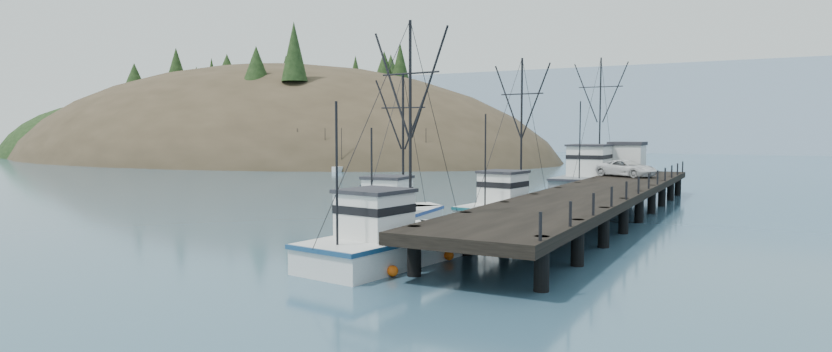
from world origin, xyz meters
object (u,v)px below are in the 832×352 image
at_px(trawler_far, 514,208).
at_px(pickup_truck, 627,168).
at_px(trawler_mid, 397,218).
at_px(work_vessel, 595,181).
at_px(pier_shed, 627,157).
at_px(pier, 597,194).
at_px(motorboat, 372,190).
at_px(trawler_near, 397,242).

distance_m(trawler_far, pickup_truck, 16.49).
distance_m(trawler_mid, work_vessel, 27.92).
distance_m(work_vessel, pier_shed, 3.59).
xyz_separation_m(pier, motorboat, (-24.48, 11.41, -1.69)).
xyz_separation_m(trawler_near, pier_shed, (3.24, 35.70, 2.60)).
height_order(pier, pickup_truck, pickup_truck).
bearing_deg(trawler_mid, trawler_far, 61.77).
height_order(pier_shed, pickup_truck, pier_shed).
distance_m(pier, motorboat, 27.06).
relative_size(pier, pier_shed, 13.75).
xyz_separation_m(pier_shed, motorboat, (-22.98, -6.59, -3.42)).
bearing_deg(motorboat, pier_shed, -8.38).
relative_size(work_vessel, motorboat, 2.86).
height_order(pier, trawler_far, trawler_far).
bearing_deg(motorboat, pickup_truck, -21.02).
bearing_deg(work_vessel, trawler_near, -91.14).
bearing_deg(work_vessel, trawler_far, -91.56).
xyz_separation_m(trawler_far, pier_shed, (3.10, 21.06, 2.60)).
distance_m(pier, trawler_mid, 13.89).
bearing_deg(pier_shed, motorboat, -163.99).
distance_m(trawler_mid, motorboat, 27.21).
bearing_deg(work_vessel, motorboat, -165.34).
distance_m(pier, trawler_near, 18.35).
relative_size(pier, motorboat, 8.29).
bearing_deg(motorboat, work_vessel, -9.73).
distance_m(trawler_mid, pickup_truck, 25.03).
relative_size(trawler_far, pickup_truck, 2.17).
bearing_deg(trawler_near, work_vessel, 88.86).
xyz_separation_m(pickup_truck, motorboat, (-23.92, -1.41, -2.69)).
xyz_separation_m(trawler_mid, motorboat, (-15.75, 22.18, -0.82)).
distance_m(pier_shed, motorboat, 24.15).
xyz_separation_m(trawler_far, pickup_truck, (4.04, 15.88, 1.87)).
distance_m(trawler_far, work_vessel, 19.82).
xyz_separation_m(trawler_far, motorboat, (-19.89, 14.47, -0.82)).
height_order(pier, trawler_mid, trawler_mid).
distance_m(trawler_far, motorboat, 24.61).
bearing_deg(trawler_far, pier, 33.68).
bearing_deg(pier_shed, trawler_mid, -104.11).
bearing_deg(motorboat, trawler_far, -60.42).
bearing_deg(trawler_near, pier_shed, 84.82).
distance_m(pier_shed, pickup_truck, 5.32).
bearing_deg(work_vessel, trawler_mid, -99.65).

